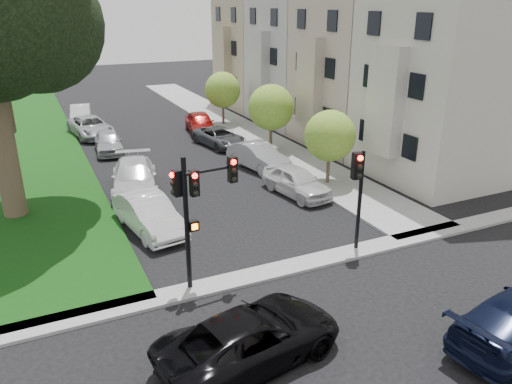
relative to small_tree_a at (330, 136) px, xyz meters
name	(u,v)px	position (x,y,z in m)	size (l,w,h in m)	color
ground	(319,296)	(-6.20, -9.16, -2.69)	(140.00, 140.00, 0.00)	black
grass_strip	(16,148)	(-15.20, 14.84, -2.63)	(8.00, 44.00, 0.12)	#11340F
sidewalk_right	(232,125)	(0.55, 14.84, -2.63)	(3.50, 44.00, 0.12)	gray
sidewalk_cross	(290,267)	(-6.20, -7.16, -2.63)	(60.00, 1.00, 0.12)	gray
house_a	(448,49)	(6.25, -1.16, 4.24)	(7.70, 7.55, 15.97)	#A4A098
house_b	(361,40)	(6.25, 6.34, 4.24)	(7.70, 7.55, 15.97)	gray
house_c	(303,33)	(6.25, 13.84, 4.24)	(7.70, 7.55, 15.97)	#9C9B99
house_d	(262,29)	(6.25, 21.34, 4.24)	(7.70, 7.55, 15.97)	gray
small_tree_a	(330,136)	(0.00, 0.00, 0.00)	(2.70, 2.70, 4.05)	#4A3F2F
small_tree_b	(271,108)	(0.00, 6.87, 0.24)	(2.94, 2.94, 4.41)	#4A3F2F
small_tree_c	(223,90)	(0.00, 15.31, 0.09)	(2.79, 2.79, 4.18)	#4A3F2F
traffic_signal_main	(196,199)	(-9.63, -6.93, 0.59)	(2.33, 0.60, 4.75)	black
traffic_signal_secondary	(358,183)	(-3.26, -6.97, 0.16)	(0.54, 0.43, 4.09)	black
car_cross_near	(251,337)	(-9.60, -11.12, -1.95)	(2.45, 5.31, 1.48)	black
car_parked_0	(297,181)	(-2.30, -0.67, -1.96)	(1.73, 4.30, 1.47)	silver
car_parked_1	(258,156)	(-2.22, 4.05, -1.94)	(1.59, 4.56, 1.50)	#999BA0
car_parked_2	(220,137)	(-2.51, 9.60, -2.06)	(2.10, 4.56, 1.27)	#3F4247
car_parked_3	(200,123)	(-2.52, 13.55, -1.91)	(1.84, 4.58, 1.56)	maroon
car_parked_5	(149,214)	(-10.11, -1.73, -1.92)	(1.63, 4.68, 1.54)	silver
car_parked_6	(134,177)	(-9.66, 3.21, -1.89)	(2.24, 5.51, 1.60)	silver
car_parked_7	(109,142)	(-9.63, 11.18, -1.98)	(1.68, 4.17, 1.42)	#999BA0
car_parked_8	(91,127)	(-10.09, 15.99, -1.97)	(2.38, 5.17, 1.44)	#999BA0
car_parked_9	(81,114)	(-10.20, 20.88, -1.98)	(1.50, 4.30, 1.42)	silver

